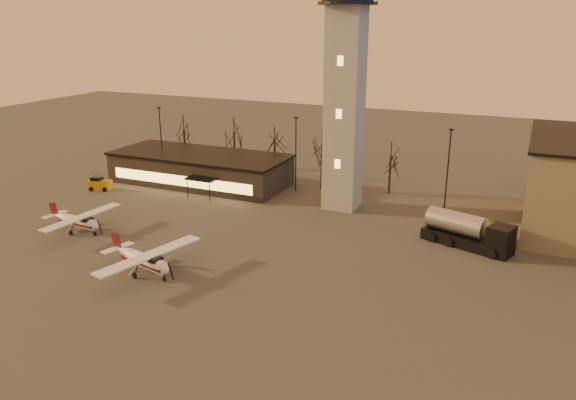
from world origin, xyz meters
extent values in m
plane|color=#403E3B|center=(0.00, 0.00, 0.00)|extent=(220.00, 220.00, 0.00)
cube|color=#989690|center=(0.00, 30.00, 12.00)|extent=(4.00, 4.00, 24.00)
cylinder|color=black|center=(0.00, 30.00, 24.15)|extent=(6.80, 6.80, 0.30)
cube|color=black|center=(-22.00, 32.00, 2.00)|extent=(25.00, 10.00, 4.00)
cube|color=black|center=(-22.00, 32.00, 4.15)|extent=(25.40, 10.40, 0.30)
cube|color=#FFCA59|center=(-22.00, 26.98, 1.60)|extent=(22.00, 0.08, 1.40)
cube|color=black|center=(-18.00, 26.00, 2.60)|extent=(4.00, 2.00, 0.20)
cylinder|color=black|center=(-30.00, 34.00, 5.00)|extent=(0.16, 0.16, 10.00)
cube|color=black|center=(-30.00, 34.00, 10.05)|extent=(0.50, 0.25, 0.18)
cylinder|color=black|center=(-8.00, 34.00, 5.00)|extent=(0.16, 0.16, 10.00)
cube|color=black|center=(-8.00, 34.00, 10.05)|extent=(0.50, 0.25, 0.18)
cylinder|color=black|center=(12.00, 34.00, 5.00)|extent=(0.16, 0.16, 10.00)
cube|color=black|center=(12.00, 34.00, 10.05)|extent=(0.50, 0.25, 0.18)
cylinder|color=black|center=(-30.00, 40.00, 2.87)|extent=(0.28, 0.28, 5.74)
cylinder|color=black|center=(-14.00, 40.00, 2.62)|extent=(0.28, 0.28, 5.25)
cylinder|color=black|center=(-5.00, 36.00, 3.08)|extent=(0.28, 0.28, 6.16)
cylinder|color=black|center=(4.00, 38.00, 2.48)|extent=(0.28, 0.28, 4.97)
cylinder|color=black|center=(-22.00, 42.00, 2.80)|extent=(0.28, 0.28, 5.60)
cylinder|color=white|center=(-10.00, 4.09, 1.27)|extent=(4.86, 2.41, 1.32)
cone|color=white|center=(-7.33, 3.42, 1.27)|extent=(1.19, 1.45, 1.26)
cone|color=white|center=(-13.36, 4.92, 1.43)|extent=(2.64, 1.68, 1.12)
cube|color=black|center=(-9.01, 3.84, 1.73)|extent=(1.74, 1.41, 0.71)
cube|color=#540C16|center=(-10.20, 4.14, 1.22)|extent=(5.66, 2.65, 0.22)
cube|color=white|center=(-9.51, 3.96, 2.07)|extent=(4.18, 11.23, 0.14)
cube|color=white|center=(-14.25, 5.14, 1.53)|extent=(1.70, 3.48, 0.08)
cube|color=#540C16|center=(-14.35, 5.17, 2.24)|extent=(1.39, 0.42, 1.73)
cylinder|color=silver|center=(-23.47, 9.83, 1.17)|extent=(4.39, 1.59, 1.22)
cone|color=silver|center=(-20.95, 9.61, 1.17)|extent=(0.94, 1.23, 1.16)
cone|color=silver|center=(-26.64, 10.11, 1.31)|extent=(2.33, 1.22, 1.03)
cube|color=black|center=(-22.53, 9.75, 1.59)|extent=(1.48, 1.10, 0.65)
cube|color=#590C0C|center=(-23.65, 9.85, 1.12)|extent=(5.14, 1.69, 0.21)
cube|color=silver|center=(-23.00, 9.79, 1.90)|extent=(2.29, 10.38, 0.13)
cube|color=silver|center=(-27.48, 10.18, 1.40)|extent=(1.11, 3.15, 0.07)
cube|color=#590C0C|center=(-27.57, 10.19, 2.06)|extent=(1.30, 0.19, 1.59)
cube|color=black|center=(16.00, 23.13, 0.60)|extent=(9.62, 5.40, 1.20)
cube|color=black|center=(19.31, 22.03, 2.07)|extent=(2.86, 3.07, 1.96)
cube|color=black|center=(20.04, 21.79, 2.40)|extent=(0.76, 2.00, 1.09)
cylinder|color=#B7B7BC|center=(14.76, 23.54, 2.29)|extent=(6.52, 4.10, 2.29)
cube|color=orange|center=(-32.80, 23.40, 0.68)|extent=(3.25, 2.32, 1.37)
cube|color=black|center=(-33.18, 23.29, 1.46)|extent=(1.69, 1.69, 0.78)
camera|label=1|loc=(21.12, -33.72, 22.58)|focal=35.00mm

